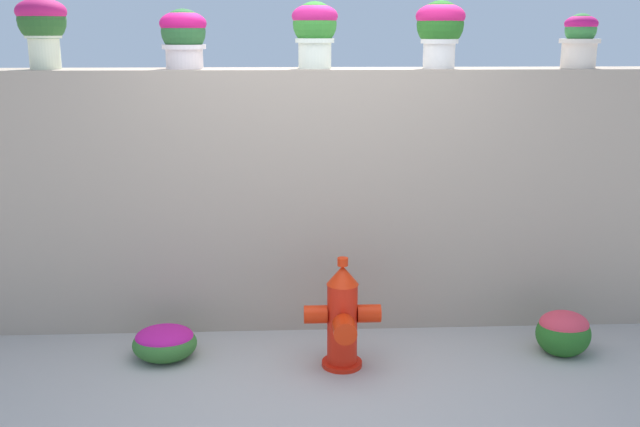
% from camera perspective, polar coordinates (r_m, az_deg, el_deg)
% --- Properties ---
extents(ground_plane, '(24.00, 24.00, 0.00)m').
position_cam_1_polar(ground_plane, '(4.35, -0.02, -14.61)').
color(ground_plane, '#A69E98').
extents(stone_wall, '(6.22, 0.38, 1.85)m').
position_cam_1_polar(stone_wall, '(5.17, -0.65, 1.12)').
color(stone_wall, tan).
rests_on(stone_wall, ground).
extents(potted_plant_1, '(0.33, 0.33, 0.48)m').
position_cam_1_polar(potted_plant_1, '(5.29, -21.12, 13.88)').
color(potted_plant_1, beige).
rests_on(potted_plant_1, stone_wall).
extents(potted_plant_2, '(0.32, 0.32, 0.40)m').
position_cam_1_polar(potted_plant_2, '(5.10, -10.74, 13.74)').
color(potted_plant_2, silver).
rests_on(potted_plant_2, stone_wall).
extents(potted_plant_3, '(0.31, 0.31, 0.44)m').
position_cam_1_polar(potted_plant_3, '(5.05, -0.41, 14.47)').
color(potted_plant_3, silver).
rests_on(potted_plant_3, stone_wall).
extents(potted_plant_4, '(0.34, 0.34, 0.45)m').
position_cam_1_polar(potted_plant_4, '(5.12, 9.47, 14.35)').
color(potted_plant_4, silver).
rests_on(potted_plant_4, stone_wall).
extents(potted_plant_5, '(0.28, 0.28, 0.37)m').
position_cam_1_polar(potted_plant_5, '(5.39, 19.86, 12.90)').
color(potted_plant_5, beige).
rests_on(potted_plant_5, stone_wall).
extents(fire_hydrant, '(0.49, 0.39, 0.73)m').
position_cam_1_polar(fire_hydrant, '(4.61, 1.79, -8.35)').
color(fire_hydrant, red).
rests_on(fire_hydrant, ground).
extents(flower_bush_left, '(0.36, 0.32, 0.31)m').
position_cam_1_polar(flower_bush_left, '(5.12, 18.69, -8.78)').
color(flower_bush_left, '#266421').
rests_on(flower_bush_left, ground).
extents(flower_bush_right, '(0.42, 0.38, 0.22)m').
position_cam_1_polar(flower_bush_right, '(4.91, -12.18, -9.87)').
color(flower_bush_right, '#346B2B').
rests_on(flower_bush_right, ground).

